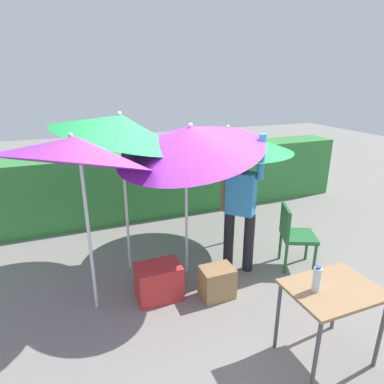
{
  "coord_description": "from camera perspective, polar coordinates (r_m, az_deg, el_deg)",
  "views": [
    {
      "loc": [
        -1.5,
        -3.48,
        2.52
      ],
      "look_at": [
        0.0,
        0.3,
        1.1
      ],
      "focal_mm": 30.87,
      "sensor_mm": 36.0,
      "label": 1
    }
  ],
  "objects": [
    {
      "name": "chair_plastic",
      "position": [
        4.73,
        17.14,
        -6.79
      ],
      "size": [
        0.58,
        0.58,
        0.89
      ],
      "color": "#236633",
      "rests_on": "ground_plane"
    },
    {
      "name": "umbrella_orange",
      "position": [
        3.45,
        -19.46,
        6.75
      ],
      "size": [
        1.64,
        1.57,
        2.3
      ],
      "color": "silver",
      "rests_on": "ground_plane"
    },
    {
      "name": "umbrella_rainbow",
      "position": [
        4.18,
        -12.24,
        10.89
      ],
      "size": [
        1.68,
        1.65,
        2.3
      ],
      "color": "silver",
      "rests_on": "ground_plane"
    },
    {
      "name": "folding_table",
      "position": [
        3.32,
        23.03,
        -16.34
      ],
      "size": [
        0.8,
        0.6,
        0.77
      ],
      "color": "#4C4C51",
      "rests_on": "ground_plane"
    },
    {
      "name": "crate_cardboard",
      "position": [
        4.11,
        4.36,
        -15.28
      ],
      "size": [
        0.39,
        0.29,
        0.39
      ],
      "primitive_type": "cube",
      "color": "#9E7A4C",
      "rests_on": "ground_plane"
    },
    {
      "name": "hedge_row",
      "position": [
        6.34,
        -6.95,
        1.63
      ],
      "size": [
        8.0,
        0.7,
        1.23
      ],
      "primitive_type": "cube",
      "color": "#38843D",
      "rests_on": "ground_plane"
    },
    {
      "name": "person_vendor",
      "position": [
        4.36,
        8.38,
        -2.25
      ],
      "size": [
        0.45,
        0.46,
        1.88
      ],
      "color": "black",
      "rests_on": "ground_plane"
    },
    {
      "name": "umbrella_navy",
      "position": [
        4.84,
        6.21,
        8.99
      ],
      "size": [
        1.88,
        1.89,
        1.88
      ],
      "color": "silver",
      "rests_on": "ground_plane"
    },
    {
      "name": "umbrella_yellow",
      "position": [
        3.94,
        -0.65,
        9.03
      ],
      "size": [
        1.87,
        1.83,
        2.25
      ],
      "color": "silver",
      "rests_on": "ground_plane"
    },
    {
      "name": "bottle_water",
      "position": [
        3.11,
        20.75,
        -13.91
      ],
      "size": [
        0.07,
        0.07,
        0.24
      ],
      "color": "silver",
      "rests_on": "folding_table"
    },
    {
      "name": "cooler_box",
      "position": [
        4.09,
        -5.77,
        -15.14
      ],
      "size": [
        0.53,
        0.36,
        0.43
      ],
      "primitive_type": "cube",
      "color": "red",
      "rests_on": "ground_plane"
    },
    {
      "name": "ground_plane",
      "position": [
        4.55,
        1.44,
        -14.39
      ],
      "size": [
        24.0,
        24.0,
        0.0
      ],
      "primitive_type": "plane",
      "color": "gray"
    }
  ]
}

